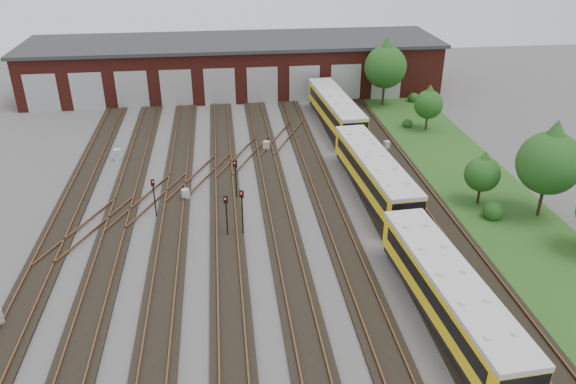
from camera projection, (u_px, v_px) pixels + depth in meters
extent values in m
plane|color=#4E4A48|center=(259.00, 266.00, 36.60)|extent=(120.00, 120.00, 0.00)
cube|color=black|center=(36.00, 281.00, 35.05)|extent=(2.40, 70.00, 0.18)
cube|color=brown|center=(24.00, 279.00, 34.89)|extent=(0.10, 70.00, 0.15)
cube|color=brown|center=(48.00, 278.00, 35.05)|extent=(0.10, 70.00, 0.15)
cube|color=black|center=(102.00, 276.00, 35.48)|extent=(2.40, 70.00, 0.18)
cube|color=brown|center=(90.00, 275.00, 35.33)|extent=(0.10, 70.00, 0.15)
cube|color=brown|center=(113.00, 273.00, 35.48)|extent=(0.10, 70.00, 0.15)
cube|color=black|center=(166.00, 272.00, 35.91)|extent=(2.40, 70.00, 0.18)
cube|color=brown|center=(154.00, 270.00, 35.76)|extent=(0.10, 70.00, 0.15)
cube|color=brown|center=(177.00, 269.00, 35.92)|extent=(0.10, 70.00, 0.15)
cube|color=black|center=(229.00, 267.00, 36.35)|extent=(2.40, 70.00, 0.18)
cube|color=brown|center=(217.00, 266.00, 36.19)|extent=(0.10, 70.00, 0.15)
cube|color=brown|center=(240.00, 265.00, 36.35)|extent=(0.10, 70.00, 0.15)
cube|color=black|center=(290.00, 263.00, 36.78)|extent=(2.40, 70.00, 0.18)
cube|color=brown|center=(279.00, 262.00, 36.63)|extent=(0.10, 70.00, 0.15)
cube|color=brown|center=(301.00, 260.00, 36.78)|extent=(0.10, 70.00, 0.15)
cube|color=black|center=(350.00, 259.00, 37.21)|extent=(2.40, 70.00, 0.18)
cube|color=brown|center=(339.00, 258.00, 37.06)|extent=(0.10, 70.00, 0.15)
cube|color=brown|center=(360.00, 256.00, 37.22)|extent=(0.10, 70.00, 0.15)
cube|color=black|center=(408.00, 255.00, 37.65)|extent=(2.40, 70.00, 0.18)
cube|color=brown|center=(398.00, 254.00, 37.49)|extent=(0.10, 70.00, 0.15)
cube|color=brown|center=(418.00, 252.00, 37.65)|extent=(0.10, 70.00, 0.15)
cube|color=black|center=(465.00, 251.00, 38.08)|extent=(2.40, 70.00, 0.18)
cube|color=brown|center=(455.00, 250.00, 37.93)|extent=(0.10, 70.00, 0.15)
cube|color=brown|center=(475.00, 248.00, 38.08)|extent=(0.10, 70.00, 0.15)
cube|color=brown|center=(149.00, 199.00, 44.47)|extent=(5.40, 9.62, 0.15)
cube|color=brown|center=(201.00, 175.00, 48.44)|extent=(5.40, 9.62, 0.15)
cube|color=brown|center=(245.00, 155.00, 52.42)|extent=(5.40, 9.62, 0.15)
cube|color=brown|center=(87.00, 228.00, 40.50)|extent=(5.40, 9.62, 0.15)
cube|color=brown|center=(282.00, 138.00, 56.39)|extent=(5.40, 9.62, 0.15)
cube|color=#571D15|center=(235.00, 67.00, 70.64)|extent=(50.00, 12.00, 6.00)
cube|color=#2E2E31|center=(234.00, 42.00, 69.22)|extent=(51.00, 12.50, 0.40)
cube|color=#A2A4A7|center=(42.00, 93.00, 63.30)|extent=(3.60, 0.12, 4.40)
cube|color=#A2A4A7|center=(87.00, 92.00, 63.84)|extent=(3.60, 0.12, 4.40)
cube|color=#A2A4A7|center=(132.00, 90.00, 64.38)|extent=(3.60, 0.12, 4.40)
cube|color=#A2A4A7|center=(176.00, 89.00, 64.92)|extent=(3.60, 0.12, 4.40)
cube|color=#A2A4A7|center=(220.00, 87.00, 65.46)|extent=(3.60, 0.12, 4.40)
cube|color=#A2A4A7|center=(262.00, 86.00, 66.00)|extent=(3.60, 0.12, 4.40)
cube|color=#A2A4A7|center=(304.00, 84.00, 66.55)|extent=(3.60, 0.12, 4.40)
cube|color=#A2A4A7|center=(346.00, 83.00, 67.09)|extent=(3.60, 0.12, 4.40)
cube|color=#A2A4A7|center=(386.00, 81.00, 67.63)|extent=(3.60, 0.12, 4.40)
cube|color=#20501A|center=(474.00, 184.00, 47.50)|extent=(8.00, 55.00, 0.05)
cube|color=black|center=(446.00, 313.00, 31.42)|extent=(3.16, 14.62, 0.58)
cube|color=gold|center=(449.00, 294.00, 30.81)|extent=(3.44, 14.64, 2.13)
cube|color=beige|center=(452.00, 276.00, 30.26)|extent=(3.54, 14.64, 0.29)
cube|color=black|center=(428.00, 293.00, 30.49)|extent=(0.88, 12.74, 0.82)
cube|color=black|center=(472.00, 288.00, 30.91)|extent=(0.88, 12.74, 0.82)
cube|color=black|center=(373.00, 187.00, 45.58)|extent=(3.16, 14.62, 0.58)
cube|color=gold|center=(374.00, 172.00, 44.97)|extent=(3.44, 14.64, 2.13)
cube|color=beige|center=(375.00, 158.00, 44.42)|extent=(3.54, 14.64, 0.29)
cube|color=black|center=(359.00, 171.00, 44.65)|extent=(0.88, 12.74, 0.82)
cube|color=black|center=(390.00, 168.00, 45.07)|extent=(0.88, 12.74, 0.82)
cube|color=black|center=(335.00, 121.00, 59.74)|extent=(3.16, 14.62, 0.58)
cube|color=gold|center=(335.00, 109.00, 59.13)|extent=(3.44, 14.64, 2.13)
cube|color=beige|center=(336.00, 98.00, 58.58)|extent=(3.54, 14.64, 0.29)
cube|color=black|center=(324.00, 107.00, 58.81)|extent=(0.88, 12.74, 0.82)
cube|color=black|center=(347.00, 106.00, 59.23)|extent=(0.88, 12.74, 0.82)
cylinder|color=black|center=(155.00, 201.00, 41.95)|extent=(0.10, 0.10, 2.60)
cube|color=black|center=(153.00, 183.00, 41.25)|extent=(0.29, 0.22, 0.51)
sphere|color=red|center=(152.00, 182.00, 41.11)|extent=(0.12, 0.12, 0.12)
cylinder|color=black|center=(243.00, 217.00, 39.44)|extent=(0.11, 0.11, 3.01)
cube|color=black|center=(242.00, 194.00, 38.64)|extent=(0.31, 0.23, 0.54)
sphere|color=red|center=(242.00, 194.00, 38.49)|extent=(0.13, 0.13, 0.13)
cylinder|color=black|center=(236.00, 183.00, 44.65)|extent=(0.11, 0.11, 2.74)
cube|color=black|center=(235.00, 164.00, 43.90)|extent=(0.32, 0.26, 0.55)
sphere|color=red|center=(235.00, 163.00, 43.75)|extent=(0.13, 0.13, 0.13)
cylinder|color=black|center=(227.00, 220.00, 39.35)|extent=(0.11, 0.11, 2.70)
cube|color=black|center=(226.00, 200.00, 38.62)|extent=(0.30, 0.23, 0.54)
sphere|color=red|center=(226.00, 199.00, 38.48)|extent=(0.13, 0.13, 0.13)
cube|color=#ABAFB1|center=(118.00, 155.00, 51.73)|extent=(0.78, 0.70, 1.10)
cube|color=#ABAFB1|center=(186.00, 195.00, 44.75)|extent=(0.68, 0.62, 0.93)
cube|color=#ABAFB1|center=(266.00, 146.00, 53.92)|extent=(0.71, 0.66, 0.94)
cube|color=#ABAFB1|center=(387.00, 145.00, 54.09)|extent=(0.63, 0.57, 0.88)
cylinder|color=#301D15|center=(383.00, 95.00, 65.92)|extent=(0.27, 0.27, 2.49)
sphere|color=#134313|center=(385.00, 67.00, 64.42)|extent=(4.84, 4.84, 4.84)
cone|color=#134313|center=(387.00, 52.00, 63.64)|extent=(4.15, 4.15, 3.46)
cylinder|color=#301D15|center=(426.00, 123.00, 58.72)|extent=(0.21, 0.21, 1.52)
sphere|color=#134313|center=(429.00, 105.00, 57.80)|extent=(2.96, 2.96, 2.96)
cone|color=#134313|center=(430.00, 95.00, 57.32)|extent=(2.54, 2.54, 2.12)
cylinder|color=#301D15|center=(540.00, 202.00, 42.09)|extent=(0.24, 0.24, 2.39)
sphere|color=#134313|center=(549.00, 163.00, 40.65)|extent=(4.64, 4.64, 4.64)
cone|color=#134313|center=(554.00, 142.00, 39.90)|extent=(3.98, 3.98, 3.31)
cylinder|color=#301D15|center=(479.00, 196.00, 44.06)|extent=(0.21, 0.21, 1.40)
sphere|color=#134313|center=(482.00, 174.00, 43.21)|extent=(2.73, 2.73, 2.73)
cone|color=#134313|center=(484.00, 163.00, 42.77)|extent=(2.34, 2.34, 1.95)
sphere|color=#134313|center=(494.00, 209.00, 41.98)|extent=(1.55, 1.55, 1.55)
sphere|color=#134313|center=(407.00, 122.00, 59.64)|extent=(1.05, 1.05, 1.05)
sphere|color=#134313|center=(413.00, 97.00, 67.39)|extent=(1.29, 1.29, 1.29)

